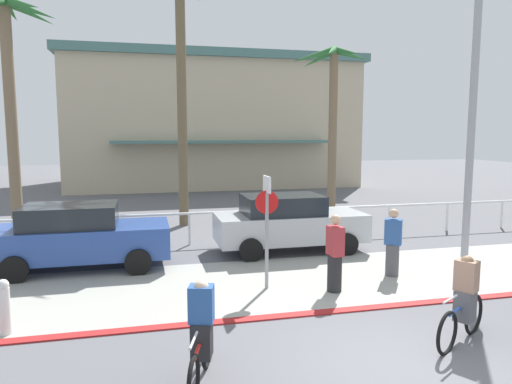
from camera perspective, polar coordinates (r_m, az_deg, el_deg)
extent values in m
plane|color=#5B5B60|center=(16.83, -0.68, -4.84)|extent=(80.00, 80.00, 0.00)
cube|color=#9E9E93|center=(11.43, 5.88, -10.63)|extent=(44.00, 4.00, 0.02)
cube|color=maroon|center=(9.67, 9.92, -14.03)|extent=(44.00, 0.24, 0.03)
cube|color=#BCAD8E|center=(33.68, -5.66, 7.95)|extent=(18.35, 10.59, 7.99)
cube|color=#47706B|center=(34.01, -5.75, 15.12)|extent=(18.95, 11.19, 0.50)
cube|color=#47706B|center=(27.94, -4.00, 6.10)|extent=(12.85, 1.20, 0.16)
cylinder|color=white|center=(15.21, 0.57, -2.29)|extent=(23.08, 0.08, 0.08)
cylinder|color=white|center=(15.22, -25.72, -4.91)|extent=(0.08, 0.08, 1.00)
cylinder|color=white|center=(14.89, -16.99, -4.76)|extent=(0.08, 0.08, 1.00)
cylinder|color=white|center=(14.92, -8.09, -4.50)|extent=(0.08, 0.08, 1.00)
cylinder|color=white|center=(15.30, 0.57, -4.14)|extent=(0.08, 0.08, 1.00)
cylinder|color=white|center=(16.01, 8.62, -3.72)|extent=(0.08, 0.08, 1.00)
cylinder|color=white|center=(17.00, 15.86, -3.27)|extent=(0.08, 0.08, 1.00)
cylinder|color=white|center=(18.23, 22.21, -2.84)|extent=(0.08, 0.08, 1.00)
cylinder|color=white|center=(19.66, 27.69, -2.44)|extent=(0.08, 0.08, 1.00)
cylinder|color=gray|center=(10.51, 1.32, -6.01)|extent=(0.08, 0.08, 2.20)
cube|color=white|center=(10.29, 1.34, 0.95)|extent=(0.04, 0.56, 0.36)
cylinder|color=red|center=(10.34, 1.33, -1.26)|extent=(0.52, 0.03, 0.52)
cylinder|color=white|center=(9.44, -28.24, -12.68)|extent=(0.20, 0.20, 0.85)
sphere|color=white|center=(9.30, -28.41, -9.91)|extent=(0.20, 0.20, 0.20)
cylinder|color=#9EA0A5|center=(12.49, 24.75, 7.68)|extent=(0.18, 0.18, 7.50)
cylinder|color=#756047|center=(17.23, -27.57, 7.41)|extent=(0.36, 0.36, 7.63)
cone|color=#2D6B33|center=(17.51, -25.74, 19.33)|extent=(1.61, 0.32, 0.78)
cone|color=#2D6B33|center=(18.13, -25.76, 18.99)|extent=(1.52, 1.52, 0.72)
cone|color=#2D6B33|center=(18.42, -27.65, 18.91)|extent=(0.32, 1.60, 0.58)
cone|color=#2D6B33|center=(16.94, -26.68, 19.76)|extent=(1.53, 1.53, 0.76)
cylinder|color=brown|center=(17.92, -8.99, 10.37)|extent=(0.36, 0.36, 9.06)
cylinder|color=#756047|center=(20.36, 9.29, 6.98)|extent=(0.36, 0.36, 6.94)
cone|color=#2D6B33|center=(20.93, 11.47, 15.99)|extent=(1.60, 0.32, 0.67)
cone|color=#2D6B33|center=(21.23, 9.69, 15.83)|extent=(0.95, 1.32, 0.71)
cone|color=#2D6B33|center=(21.12, 7.61, 15.76)|extent=(1.15, 1.68, 0.83)
cone|color=#2D6B33|center=(20.28, 6.97, 16.10)|extent=(1.94, 0.32, 0.85)
cone|color=#2D6B33|center=(19.79, 9.15, 16.49)|extent=(1.17, 1.70, 0.72)
cone|color=#2D6B33|center=(20.27, 10.90, 16.39)|extent=(0.92, 1.28, 0.60)
cube|color=#284793|center=(12.95, -20.40, -5.62)|extent=(4.40, 1.80, 0.80)
cube|color=#1E2328|center=(12.86, -21.64, -2.68)|extent=(2.29, 1.58, 0.56)
cylinder|color=black|center=(13.82, -14.05, -6.30)|extent=(0.66, 0.22, 0.66)
cylinder|color=black|center=(12.07, -14.12, -8.26)|extent=(0.66, 0.22, 0.66)
cylinder|color=black|center=(14.14, -25.60, -6.49)|extent=(0.66, 0.22, 0.66)
cylinder|color=black|center=(12.44, -27.34, -8.39)|extent=(0.66, 0.22, 0.66)
cube|color=#B2B7BC|center=(14.02, 4.18, -4.24)|extent=(4.40, 1.80, 0.80)
cube|color=#1E2328|center=(13.83, 3.22, -1.53)|extent=(2.29, 1.58, 0.56)
cylinder|color=black|center=(15.39, 8.16, -4.79)|extent=(0.66, 0.22, 0.66)
cylinder|color=black|center=(13.78, 10.93, -6.26)|extent=(0.66, 0.22, 0.66)
cylinder|color=black|center=(14.61, -2.21, -5.36)|extent=(0.66, 0.22, 0.66)
cylinder|color=black|center=(12.90, -0.63, -7.05)|extent=(0.66, 0.22, 0.66)
torus|color=black|center=(8.36, 22.21, -15.60)|extent=(0.65, 0.43, 0.72)
torus|color=black|center=(9.33, 24.93, -13.35)|extent=(0.65, 0.43, 0.72)
cylinder|color=#2851A8|center=(8.98, 24.22, -13.09)|extent=(0.62, 0.40, 0.35)
cylinder|color=#2851A8|center=(8.47, 22.96, -13.25)|extent=(0.35, 0.24, 0.07)
cylinder|color=#2851A8|center=(8.87, 24.02, -12.85)|extent=(0.05, 0.05, 0.44)
cylinder|color=silver|center=(8.22, 22.53, -11.94)|extent=(0.45, 0.29, 0.04)
cube|color=#4C4C51|center=(8.85, 24.04, -12.48)|extent=(0.42, 0.41, 0.52)
cube|color=#93705B|center=(8.70, 24.21, -9.24)|extent=(0.40, 0.43, 0.52)
sphere|color=brown|center=(8.64, 24.29, -7.78)|extent=(0.22, 0.22, 0.22)
torus|color=black|center=(6.49, -7.61, -22.03)|extent=(0.26, 0.71, 0.72)
torus|color=black|center=(7.46, -6.00, -17.96)|extent=(0.26, 0.71, 0.72)
cylinder|color=red|center=(7.10, -6.45, -17.99)|extent=(0.24, 0.68, 0.35)
cylinder|color=red|center=(6.57, -7.25, -18.81)|extent=(0.16, 0.38, 0.07)
cylinder|color=red|center=(6.98, -6.59, -17.80)|extent=(0.05, 0.05, 0.44)
cylinder|color=silver|center=(6.29, -7.61, -17.43)|extent=(0.18, 0.49, 0.04)
cube|color=#232326|center=(6.96, -6.60, -17.35)|extent=(0.36, 0.39, 0.52)
cube|color=#2D5699|center=(6.76, -6.67, -13.34)|extent=(0.40, 0.35, 0.52)
sphere|color=beige|center=(6.68, -6.69, -11.49)|extent=(0.22, 0.22, 0.22)
cylinder|color=#232326|center=(10.63, 9.52, -9.76)|extent=(0.35, 0.35, 0.84)
cube|color=#A33338|center=(10.44, 9.60, -5.87)|extent=(0.30, 0.42, 0.64)
sphere|color=#D6A884|center=(10.35, 9.66, -3.35)|extent=(0.23, 0.23, 0.23)
cylinder|color=#4C4C51|center=(12.08, 16.22, -7.97)|extent=(0.45, 0.45, 0.80)
cube|color=#2D5699|center=(11.91, 16.34, -4.66)|extent=(0.48, 0.44, 0.62)
sphere|color=#D6A884|center=(11.83, 16.41, -2.52)|extent=(0.22, 0.22, 0.22)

